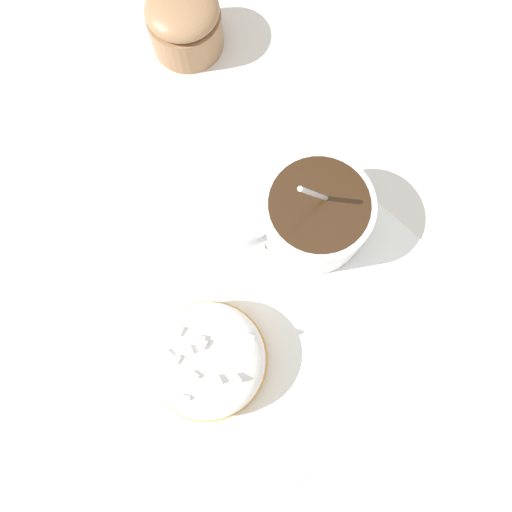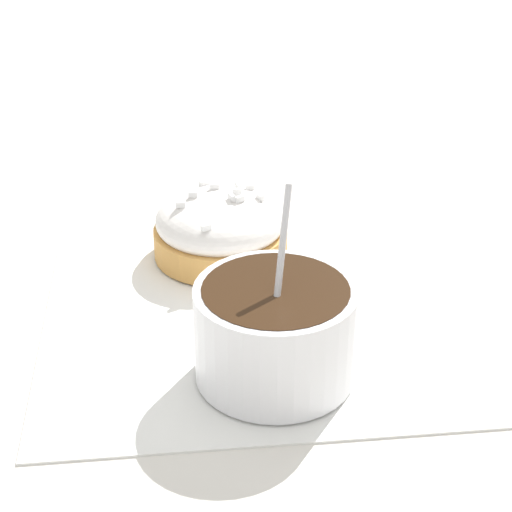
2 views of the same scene
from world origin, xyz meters
TOP-DOWN VIEW (x-y plane):
  - ground_plane at (0.00, 0.00)m, footprint 3.00×3.00m
  - paper_napkin at (0.00, 0.00)m, footprint 0.30×0.30m
  - coffee_cup at (-0.08, -0.00)m, footprint 0.11×0.10m
  - frosted_pastry at (0.08, 0.01)m, footprint 0.10×0.10m

SIDE VIEW (x-z plane):
  - ground_plane at x=0.00m, z-range 0.00..0.00m
  - paper_napkin at x=0.00m, z-range 0.00..0.00m
  - frosted_pastry at x=0.08m, z-range 0.00..0.05m
  - coffee_cup at x=-0.08m, z-range -0.02..0.09m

